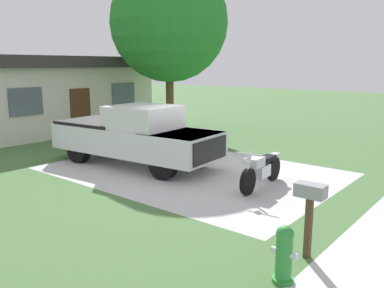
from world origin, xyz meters
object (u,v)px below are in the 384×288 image
(pickup_truck, at_px, (133,135))
(neighbor_house, at_px, (48,93))
(motorcycle, at_px, (261,169))
(mailbox, at_px, (310,201))
(fire_hydrant, at_px, (284,254))
(shade_tree, at_px, (169,23))

(pickup_truck, distance_m, neighbor_house, 8.61)
(motorcycle, xyz_separation_m, mailbox, (-2.93, -2.54, 0.51))
(motorcycle, xyz_separation_m, pickup_truck, (-0.42, 4.37, 0.48))
(motorcycle, distance_m, pickup_truck, 4.42)
(fire_hydrant, bearing_deg, pickup_truck, 63.59)
(fire_hydrant, bearing_deg, shade_tree, 49.52)
(neighbor_house, bearing_deg, pickup_truck, -104.46)
(pickup_truck, bearing_deg, shade_tree, 31.63)
(motorcycle, xyz_separation_m, neighbor_house, (1.72, 12.67, 1.32))
(motorcycle, bearing_deg, fire_hydrant, -146.24)
(pickup_truck, bearing_deg, motorcycle, -84.52)
(neighbor_house, bearing_deg, shade_tree, -58.57)
(motorcycle, relative_size, fire_hydrant, 2.54)
(mailbox, bearing_deg, neighbor_house, 73.00)
(shade_tree, bearing_deg, fire_hydrant, -130.48)
(shade_tree, relative_size, neighbor_house, 0.79)
(mailbox, xyz_separation_m, shade_tree, (7.75, 10.14, 3.98))
(neighbor_house, bearing_deg, fire_hydrant, -110.14)
(neighbor_house, bearing_deg, motorcycle, -97.74)
(pickup_truck, relative_size, neighbor_house, 0.60)
(motorcycle, height_order, pickup_truck, pickup_truck)
(pickup_truck, xyz_separation_m, mailbox, (-2.51, -6.91, 0.03))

